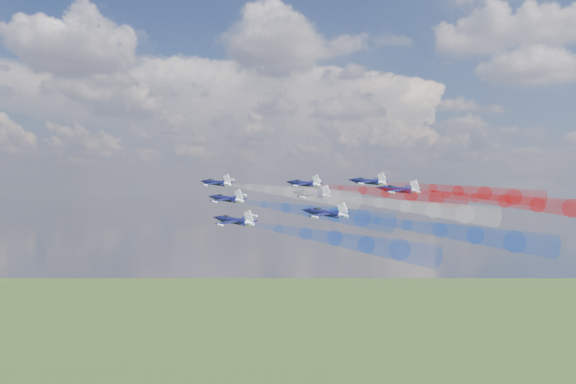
# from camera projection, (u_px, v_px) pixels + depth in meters

# --- Properties ---
(jet_lead) EXTENTS (14.55, 14.06, 5.57)m
(jet_lead) POSITION_uv_depth(u_px,v_px,m) (217.00, 183.00, 153.87)
(jet_lead) COLOR black
(trail_lead) EXTENTS (33.80, 22.38, 7.84)m
(trail_lead) POSITION_uv_depth(u_px,v_px,m) (288.00, 192.00, 138.35)
(trail_lead) COLOR white
(jet_inner_left) EXTENTS (14.55, 14.06, 5.57)m
(jet_inner_left) POSITION_uv_depth(u_px,v_px,m) (227.00, 199.00, 137.06)
(jet_inner_left) COLOR black
(trail_inner_left) EXTENTS (33.80, 22.38, 7.84)m
(trail_inner_left) POSITION_uv_depth(u_px,v_px,m) (310.00, 211.00, 121.53)
(trail_inner_left) COLOR blue
(jet_inner_right) EXTENTS (14.55, 14.06, 5.57)m
(jet_inner_right) POSITION_uv_depth(u_px,v_px,m) (304.00, 184.00, 153.14)
(jet_inner_right) COLOR black
(trail_inner_right) EXTENTS (33.80, 22.38, 7.84)m
(trail_inner_right) POSITION_uv_depth(u_px,v_px,m) (386.00, 193.00, 137.61)
(trail_inner_right) COLOR red
(jet_outer_left) EXTENTS (14.55, 14.06, 5.57)m
(jet_outer_left) POSITION_uv_depth(u_px,v_px,m) (234.00, 221.00, 117.72)
(jet_outer_left) COLOR black
(trail_outer_left) EXTENTS (33.80, 22.38, 7.84)m
(trail_outer_left) POSITION_uv_depth(u_px,v_px,m) (334.00, 239.00, 102.19)
(trail_outer_left) COLOR blue
(jet_center_third) EXTENTS (14.55, 14.06, 5.57)m
(jet_center_third) POSITION_uv_depth(u_px,v_px,m) (312.00, 194.00, 137.45)
(jet_center_third) COLOR black
(trail_center_third) EXTENTS (33.80, 22.38, 7.84)m
(trail_center_third) POSITION_uv_depth(u_px,v_px,m) (406.00, 206.00, 121.93)
(trail_center_third) COLOR white
(jet_outer_right) EXTENTS (14.55, 14.06, 5.57)m
(jet_outer_right) POSITION_uv_depth(u_px,v_px,m) (368.00, 182.00, 152.28)
(jet_outer_right) COLOR black
(trail_outer_right) EXTENTS (33.80, 22.38, 7.84)m
(trail_outer_right) POSITION_uv_depth(u_px,v_px,m) (458.00, 190.00, 136.75)
(trail_outer_right) COLOR red
(jet_rear_left) EXTENTS (14.55, 14.06, 5.57)m
(jet_rear_left) POSITION_uv_depth(u_px,v_px,m) (326.00, 213.00, 117.68)
(jet_rear_left) COLOR black
(trail_rear_left) EXTENTS (33.80, 22.38, 7.84)m
(trail_rear_left) POSITION_uv_depth(u_px,v_px,m) (440.00, 230.00, 102.15)
(trail_rear_left) COLOR blue
(jet_rear_right) EXTENTS (14.55, 14.06, 5.57)m
(jet_rear_right) POSITION_uv_depth(u_px,v_px,m) (399.00, 190.00, 135.91)
(jet_rear_right) COLOR black
(trail_rear_right) EXTENTS (33.80, 22.38, 7.84)m
(trail_rear_right) POSITION_uv_depth(u_px,v_px,m) (505.00, 201.00, 120.39)
(trail_rear_right) COLOR red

